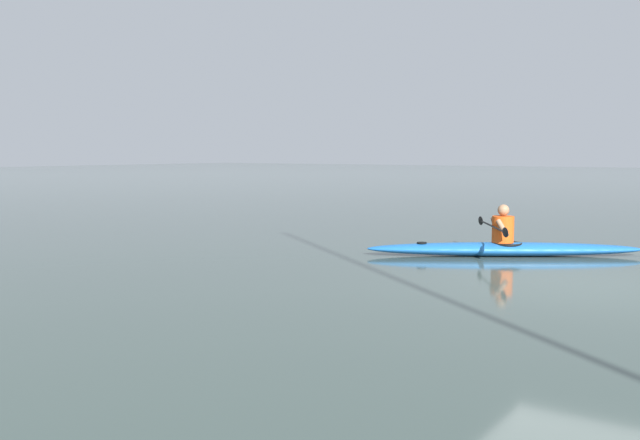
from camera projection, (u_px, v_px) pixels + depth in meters
The scene contains 3 objects.
ground_plane at pixel (581, 282), 10.15m from camera, with size 160.00×160.00×0.00m, color #384742.
kayak at pixel (504, 249), 12.73m from camera, with size 4.53×3.27×0.24m.
kayaker at pixel (502, 227), 12.69m from camera, with size 1.35×2.02×0.70m.
Camera 1 is at (-2.55, 10.41, 1.90)m, focal length 39.02 mm.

